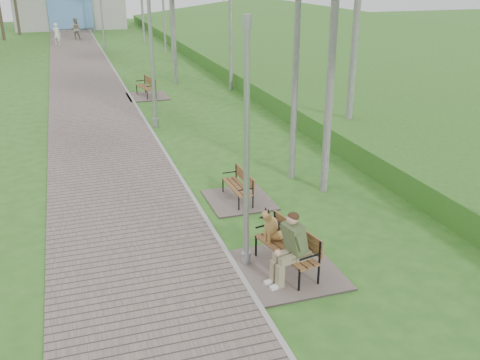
# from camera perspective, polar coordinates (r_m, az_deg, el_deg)

# --- Properties ---
(walkway) EXTENTS (3.50, 67.00, 0.04)m
(walkway) POSITION_cam_1_polar(r_m,az_deg,el_deg) (26.90, -15.95, 9.29)
(walkway) COLOR #685954
(walkway) RESTS_ON ground
(kerb) EXTENTS (0.10, 67.00, 0.05)m
(kerb) POSITION_cam_1_polar(r_m,az_deg,el_deg) (27.01, -12.21, 9.69)
(kerb) COLOR #999993
(kerb) RESTS_ON ground
(embankment) EXTENTS (14.00, 70.00, 1.60)m
(embankment) POSITION_cam_1_polar(r_m,az_deg,el_deg) (29.37, 12.48, 10.55)
(embankment) COLOR #4C8830
(embankment) RESTS_ON ground
(building_north) EXTENTS (10.00, 5.20, 4.00)m
(building_north) POSITION_cam_1_polar(r_m,az_deg,el_deg) (55.92, -17.71, 17.21)
(building_north) COLOR #9E9E99
(building_north) RESTS_ON ground
(bench_main) EXTENTS (1.86, 2.07, 1.63)m
(bench_main) POSITION_cam_1_polar(r_m,az_deg,el_deg) (10.16, 4.76, -7.61)
(bench_main) COLOR #685954
(bench_main) RESTS_ON ground
(bench_second) EXTENTS (1.54, 1.72, 0.95)m
(bench_second) POSITION_cam_1_polar(r_m,az_deg,el_deg) (13.28, -0.25, -1.56)
(bench_second) COLOR #685954
(bench_second) RESTS_ON ground
(bench_third) EXTENTS (1.75, 1.94, 1.07)m
(bench_third) POSITION_cam_1_polar(r_m,az_deg,el_deg) (24.72, -9.96, 9.18)
(bench_third) COLOR #685954
(bench_third) RESTS_ON ground
(lamp_post_near) EXTENTS (0.18, 0.18, 4.71)m
(lamp_post_near) POSITION_cam_1_polar(r_m,az_deg,el_deg) (9.66, 0.70, 2.26)
(lamp_post_near) COLOR #9C9FA4
(lamp_post_near) RESTS_ON ground
(lamp_post_second) EXTENTS (0.22, 0.22, 5.74)m
(lamp_post_second) POSITION_cam_1_polar(r_m,az_deg,el_deg) (19.31, -9.41, 13.27)
(lamp_post_second) COLOR #9C9FA4
(lamp_post_second) RESTS_ON ground
(lamp_post_third) EXTENTS (0.23, 0.23, 5.84)m
(lamp_post_third) POSITION_cam_1_polar(r_m,az_deg,el_deg) (40.32, -14.58, 17.20)
(lamp_post_third) COLOR #9C9FA4
(lamp_post_third) RESTS_ON ground
(lamp_post_far) EXTENTS (0.21, 0.21, 5.34)m
(lamp_post_far) POSITION_cam_1_polar(r_m,az_deg,el_deg) (51.11, -15.45, 17.67)
(lamp_post_far) COLOR #9C9FA4
(lamp_post_far) RESTS_ON ground
(pedestrian_near) EXTENTS (0.70, 0.59, 1.64)m
(pedestrian_near) POSITION_cam_1_polar(r_m,az_deg,el_deg) (43.49, -18.98, 14.49)
(pedestrian_near) COLOR silver
(pedestrian_near) RESTS_ON ground
(pedestrian_far) EXTENTS (0.89, 0.74, 1.69)m
(pedestrian_far) POSITION_cam_1_polar(r_m,az_deg,el_deg) (46.72, -17.14, 15.15)
(pedestrian_far) COLOR gray
(pedestrian_far) RESTS_ON ground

